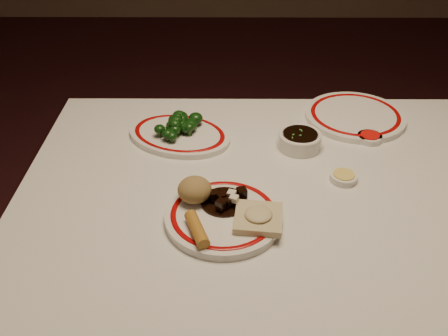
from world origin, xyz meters
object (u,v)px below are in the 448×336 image
main_plate (224,216)px  broccoli_plate (180,134)px  fried_wonton (258,217)px  broccoli_pile (179,124)px  spring_roll (197,229)px  stirfry_heap (225,199)px  dining_table (276,219)px  soy_bowl (300,141)px  rice_mound (195,190)px

main_plate → broccoli_plate: main_plate is taller
fried_wonton → broccoli_pile: 0.41m
broccoli_plate → spring_roll: bearing=-80.4°
stirfry_heap → broccoli_plate: (-0.12, 0.30, -0.02)m
dining_table → soy_bowl: 0.22m
stirfry_heap → broccoli_plate: size_ratio=0.30×
rice_mound → broccoli_plate: rice_mound is taller
dining_table → stirfry_heap: 0.19m
spring_roll → fried_wonton: size_ratio=0.89×
main_plate → soy_bowl: (0.19, 0.29, 0.01)m
fried_wonton → broccoli_pile: size_ratio=0.83×
dining_table → rice_mound: bearing=-161.7°
rice_mound → main_plate: bearing=-36.2°
broccoli_plate → rice_mound: bearing=-78.8°
rice_mound → stirfry_heap: bearing=-8.4°
main_plate → fried_wonton: bearing=-18.8°
main_plate → rice_mound: 0.08m
broccoli_plate → main_plate: bearing=-70.2°
spring_roll → broccoli_pile: broccoli_pile is taller
soy_bowl → rice_mound: bearing=-136.8°
broccoli_pile → spring_roll: bearing=-80.7°
main_plate → broccoli_pile: size_ratio=2.35×
main_plate → broccoli_plate: (-0.12, 0.33, -0.00)m
dining_table → fried_wonton: (-0.05, -0.13, 0.12)m
fried_wonton → stirfry_heap: bearing=138.6°
main_plate → stirfry_heap: stirfry_heap is taller
spring_roll → broccoli_pile: size_ratio=0.74×
main_plate → broccoli_plate: size_ratio=0.89×
main_plate → soy_bowl: size_ratio=2.77×
rice_mound → dining_table: bearing=18.3°
main_plate → broccoli_pile: broccoli_pile is taller
fried_wonton → broccoli_pile: broccoli_pile is taller
rice_mound → spring_roll: rice_mound is taller
stirfry_heap → spring_roll: bearing=-119.0°
broccoli_plate → soy_bowl: (0.31, -0.05, 0.01)m
main_plate → soy_bowl: bearing=55.9°
dining_table → broccoli_pile: bearing=136.3°
spring_roll → stirfry_heap: bearing=41.4°
rice_mound → broccoli_pile: bearing=100.9°
broccoli_pile → fried_wonton: bearing=-62.5°
dining_table → broccoli_plate: broccoli_plate is taller
dining_table → spring_roll: 0.28m
fried_wonton → main_plate: bearing=161.2°
fried_wonton → soy_bowl: (0.12, 0.31, -0.01)m
rice_mound → spring_roll: 0.11m
stirfry_heap → soy_bowl: 0.31m
dining_table → fried_wonton: size_ratio=11.26×
fried_wonton → stirfry_heap: 0.09m
stirfry_heap → soy_bowl: size_ratio=0.94×
spring_roll → broccoli_plate: size_ratio=0.28×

